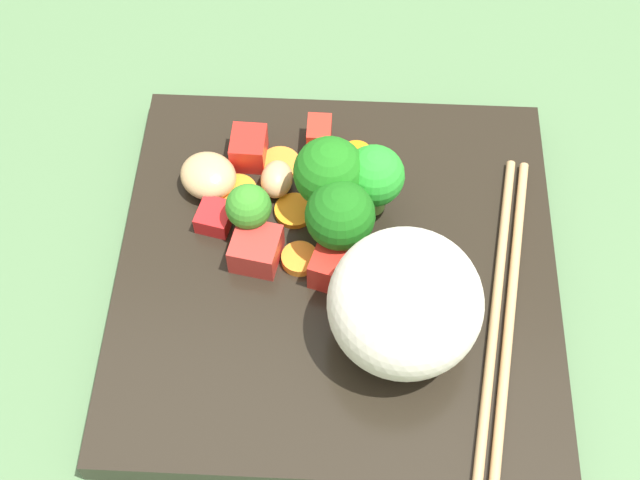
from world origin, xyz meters
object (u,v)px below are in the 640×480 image
Objects in this scene: square_plate at (337,272)px; chopstick_pair at (503,314)px; broccoli_floret_3 at (249,208)px; carrot_slice_2 at (333,172)px; rice_mound at (405,303)px.

chopstick_pair is (2.76, 10.66, 1.28)cm from square_plate.
broccoli_floret_3 is 17.47cm from chopstick_pair.
chopstick_pair reaches higher than square_plate.
square_plate is 7.52cm from carrot_slice_2.
broccoli_floret_3 is at bearing 79.22° from chopstick_pair.
carrot_slice_2 is at bearing 54.64° from chopstick_pair.
square_plate is 6.71× the size of broccoli_floret_3.
rice_mound is 0.39× the size of chopstick_pair.
broccoli_floret_3 is 0.18× the size of chopstick_pair.
chopstick_pair is (4.86, 16.62, -2.29)cm from broccoli_floret_3.
carrot_slice_2 and chopstick_pair have the same top height.
rice_mound is (4.66, 4.35, 4.98)cm from square_plate.
square_plate is at bearing 70.54° from broccoli_floret_3.
broccoli_floret_3 reaches higher than carrot_slice_2.
rice_mound is at bearing 112.32° from chopstick_pair.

